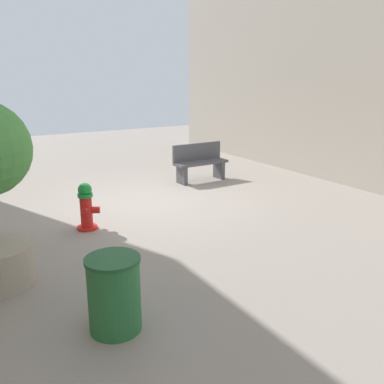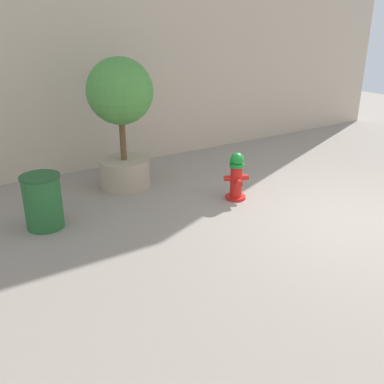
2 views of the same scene
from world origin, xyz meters
name	(u,v)px [view 1 (image 1 of 2)]	position (x,y,z in m)	size (l,w,h in m)	color
ground_plane	(152,201)	(0.00, 0.00, 0.00)	(23.40, 23.40, 0.00)	gray
fire_hydrant	(86,206)	(1.70, 0.91, 0.42)	(0.42, 0.43, 0.84)	red
bench_near	(200,162)	(-1.86, -1.05, 0.48)	(1.43, 0.47, 0.95)	#4C4C51
trash_bin	(114,294)	(2.39, 4.03, 0.42)	(0.58, 0.58, 0.83)	#266633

